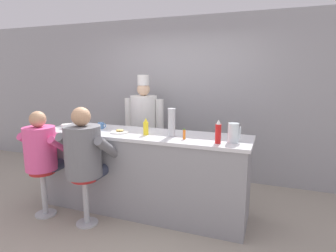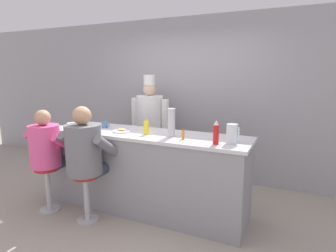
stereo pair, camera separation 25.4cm
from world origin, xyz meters
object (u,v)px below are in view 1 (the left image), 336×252
at_px(breakfast_plate, 120,132).
at_px(cup_stack_steel, 172,122).
at_px(ketchup_bottle_red, 218,132).
at_px(diner_seated_pink, 43,151).
at_px(hot_sauce_bottle_orange, 184,134).
at_px(water_pitcher_clear, 233,133).
at_px(mustard_bottle_yellow, 146,127).
at_px(diner_seated_grey, 85,154).
at_px(coffee_mug_blue, 101,126).
at_px(cook_in_whites_near, 144,123).
at_px(cereal_bowl, 67,126).

bearing_deg(breakfast_plate, cup_stack_steel, 2.85).
distance_m(ketchup_bottle_red, diner_seated_pink, 2.16).
xyz_separation_m(hot_sauce_bottle_orange, water_pitcher_clear, (0.55, 0.04, 0.05)).
relative_size(mustard_bottle_yellow, hot_sauce_bottle_orange, 1.73).
relative_size(ketchup_bottle_red, diner_seated_pink, 0.19).
bearing_deg(mustard_bottle_yellow, cup_stack_steel, 4.15).
height_order(mustard_bottle_yellow, diner_seated_grey, diner_seated_grey).
bearing_deg(coffee_mug_blue, breakfast_plate, -20.40).
relative_size(diner_seated_pink, cook_in_whites_near, 0.76).
xyz_separation_m(mustard_bottle_yellow, cup_stack_steel, (0.33, 0.02, 0.07)).
xyz_separation_m(hot_sauce_bottle_orange, diner_seated_grey, (-1.07, -0.40, -0.23)).
bearing_deg(water_pitcher_clear, hot_sauce_bottle_orange, -175.70).
height_order(hot_sauce_bottle_orange, cup_stack_steel, cup_stack_steel).
relative_size(breakfast_plate, diner_seated_pink, 0.17).
bearing_deg(water_pitcher_clear, coffee_mug_blue, 175.50).
height_order(water_pitcher_clear, cup_stack_steel, cup_stack_steel).
height_order(breakfast_plate, cook_in_whites_near, cook_in_whites_near).
bearing_deg(coffee_mug_blue, water_pitcher_clear, -4.50).
height_order(hot_sauce_bottle_orange, breakfast_plate, hot_sauce_bottle_orange).
xyz_separation_m(mustard_bottle_yellow, hot_sauce_bottle_orange, (0.51, -0.06, -0.04)).
bearing_deg(cereal_bowl, cup_stack_steel, 1.43).
xyz_separation_m(mustard_bottle_yellow, coffee_mug_blue, (-0.73, 0.13, -0.05)).
bearing_deg(breakfast_plate, cook_in_whites_near, 99.33).
relative_size(ketchup_bottle_red, cereal_bowl, 1.81).
xyz_separation_m(mustard_bottle_yellow, breakfast_plate, (-0.36, -0.01, -0.08)).
bearing_deg(mustard_bottle_yellow, cereal_bowl, -179.32).
bearing_deg(cook_in_whites_near, water_pitcher_clear, -34.38).
xyz_separation_m(coffee_mug_blue, cup_stack_steel, (1.06, -0.10, 0.13)).
bearing_deg(cook_in_whites_near, hot_sauce_bottle_orange, -47.20).
bearing_deg(diner_seated_pink, cereal_bowl, 88.51).
distance_m(hot_sauce_bottle_orange, breakfast_plate, 0.87).
xyz_separation_m(breakfast_plate, coffee_mug_blue, (-0.37, 0.14, 0.03)).
xyz_separation_m(ketchup_bottle_red, cup_stack_steel, (-0.58, 0.14, 0.05)).
bearing_deg(diner_seated_pink, hot_sauce_bottle_orange, 13.45).
bearing_deg(cup_stack_steel, water_pitcher_clear, -2.99).
xyz_separation_m(cup_stack_steel, diner_seated_pink, (-1.53, -0.49, -0.38)).
xyz_separation_m(coffee_mug_blue, diner_seated_grey, (0.16, -0.59, -0.22)).
bearing_deg(cup_stack_steel, diner_seated_pink, -162.27).
height_order(ketchup_bottle_red, mustard_bottle_yellow, ketchup_bottle_red).
bearing_deg(ketchup_bottle_red, mustard_bottle_yellow, 172.79).
distance_m(coffee_mug_blue, cook_in_whites_near, 0.98).
bearing_deg(breakfast_plate, ketchup_bottle_red, -4.70).
bearing_deg(cereal_bowl, hot_sauce_bottle_orange, -1.40).
bearing_deg(hot_sauce_bottle_orange, ketchup_bottle_red, -8.50).
xyz_separation_m(hot_sauce_bottle_orange, cook_in_whites_near, (-1.05, 1.13, -0.13)).
xyz_separation_m(ketchup_bottle_red, water_pitcher_clear, (0.15, 0.10, -0.02)).
height_order(cup_stack_steel, diner_seated_grey, diner_seated_grey).
bearing_deg(ketchup_bottle_red, water_pitcher_clear, 34.26).
relative_size(hot_sauce_bottle_orange, diner_seated_pink, 0.09).
bearing_deg(ketchup_bottle_red, coffee_mug_blue, 171.62).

